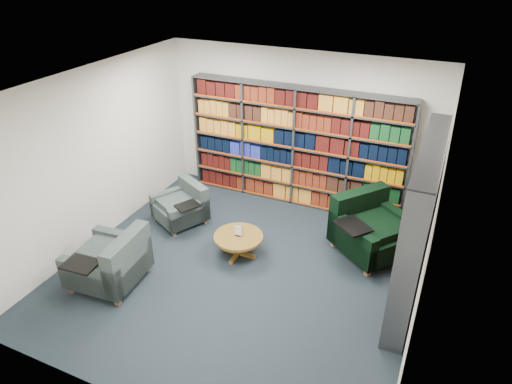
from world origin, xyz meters
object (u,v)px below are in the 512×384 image
at_px(coffee_table, 238,240).
at_px(chair_teal_left, 184,206).
at_px(chair_teal_front, 113,264).
at_px(chair_green_right, 369,229).

bearing_deg(coffee_table, chair_teal_left, 158.35).
height_order(chair_teal_front, coffee_table, chair_teal_front).
height_order(chair_green_right, chair_teal_front, chair_green_right).
bearing_deg(coffee_table, chair_teal_front, -135.06).
relative_size(chair_green_right, chair_teal_front, 1.27).
bearing_deg(chair_teal_left, coffee_table, -21.65).
distance_m(chair_teal_left, coffee_table, 1.43).
bearing_deg(chair_teal_left, chair_teal_front, -90.24).
height_order(chair_green_right, coffee_table, chair_green_right).
bearing_deg(chair_green_right, chair_teal_front, -143.75).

